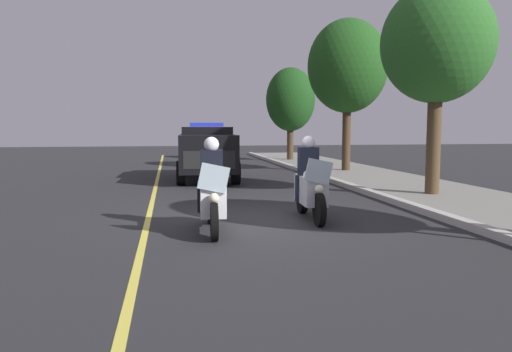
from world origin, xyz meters
name	(u,v)px	position (x,y,z in m)	size (l,w,h in m)	color
ground_plane	(257,220)	(0.00, 0.00, 0.00)	(80.00, 80.00, 0.00)	#28282B
curb_strip	(427,211)	(0.00, 3.76, 0.07)	(48.00, 0.24, 0.15)	#B7B5AD
sidewalk_strip	(505,210)	(0.00, 5.66, 0.05)	(48.00, 3.60, 0.10)	gray
lane_stripe_center	(147,224)	(0.00, -2.20, 0.00)	(48.00, 0.12, 0.01)	#E0D14C
police_motorcycle_lead_left	(212,193)	(0.92, -0.98, 0.70)	(2.14, 0.59, 1.72)	black
police_motorcycle_lead_right	(310,186)	(0.07, 1.10, 0.70)	(2.14, 0.59, 1.72)	black
police_suv	(207,150)	(-7.98, -0.41, 1.07)	(4.99, 2.26, 2.05)	black
tree_mid_block	(437,45)	(-2.46, 5.26, 4.06)	(2.94, 2.94, 5.57)	#4C3823
tree_far_back	(348,67)	(-9.84, 5.54, 4.37)	(3.29, 3.29, 6.21)	#42301E
tree_behind_suv	(291,100)	(-16.87, 4.87, 3.38)	(2.70, 2.70, 5.05)	#42301E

